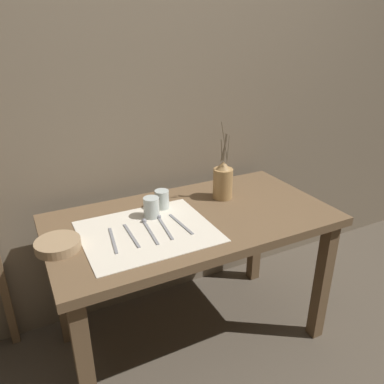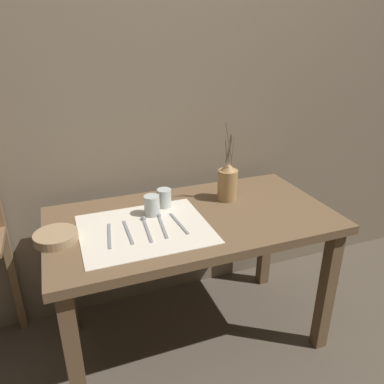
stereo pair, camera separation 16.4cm
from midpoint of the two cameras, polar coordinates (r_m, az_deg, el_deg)
name	(u,v)px [view 1 (the left image)]	position (r m, az deg, el deg)	size (l,w,h in m)	color
ground_plane	(192,335)	(2.11, -2.34, -21.05)	(12.00, 12.00, 0.00)	brown
stone_wall_back	(151,90)	(1.94, -8.70, 15.07)	(7.00, 0.06, 2.40)	#7A6B56
wooden_table	(192,235)	(1.73, -2.67, -6.61)	(1.28, 0.68, 0.70)	brown
linen_cloth	(148,231)	(1.58, -9.74, -6.01)	(0.54, 0.45, 0.00)	beige
pitcher_with_flowers	(223,181)	(1.83, 2.20, 1.62)	(0.10, 0.10, 0.39)	#A87F4C
wooden_bowl	(58,245)	(1.56, -22.67, -7.51)	(0.17, 0.17, 0.04)	#9E7F5B
glass_tumbler_near	(151,207)	(1.68, -9.00, -2.39)	(0.07, 0.07, 0.09)	#B7C1BC
glass_tumbler_far	(162,199)	(1.75, -7.28, -1.17)	(0.07, 0.07, 0.09)	#B7C1BC
fork_inner	(113,240)	(1.55, -14.95, -7.19)	(0.04, 0.20, 0.00)	gray
knife_center	(131,235)	(1.56, -12.22, -6.57)	(0.02, 0.20, 0.00)	gray
spoon_inner	(147,226)	(1.62, -9.83, -5.14)	(0.03, 0.21, 0.02)	gray
spoon_outer	(161,221)	(1.64, -7.57, -4.53)	(0.04, 0.21, 0.02)	gray
fork_outer	(181,224)	(1.62, -4.63, -4.94)	(0.02, 0.20, 0.00)	gray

